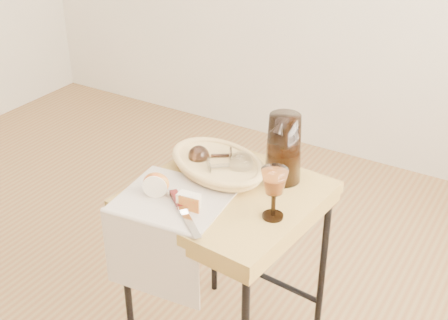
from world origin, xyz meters
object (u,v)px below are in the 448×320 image
Objects in this scene: side_table at (227,276)px; tea_towel at (173,199)px; wine_goblet at (274,194)px; pitcher at (284,148)px; bread_basket at (218,166)px; goblet_lying_b at (227,165)px; table_knife at (184,211)px; goblet_lying_a at (212,156)px; apple_half at (156,183)px.

side_table is 0.38m from tea_towel.
pitcher is at bearing 109.47° from wine_goblet.
bread_basket is at bearing 153.40° from wine_goblet.
goblet_lying_b is 0.80× the size of wine_goblet.
bread_basket is at bearing 139.02° from table_knife.
pitcher is at bearing 104.37° from table_knife.
goblet_lying_b is at bearing 122.42° from goblet_lying_a.
table_knife is at bearing -107.22° from pitcher.
pitcher is 1.07× the size of table_knife.
table_knife reaches higher than side_table.
goblet_lying_b reaches higher than table_knife.
wine_goblet is 1.99× the size of apple_half.
goblet_lying_b is 0.48× the size of pitcher.
table_knife is (0.08, -0.05, 0.01)m from tea_towel.
tea_towel is at bearing -132.02° from side_table.
apple_half reaches higher than tea_towel.
wine_goblet reaches higher than bread_basket.
wine_goblet reaches higher than side_table.
goblet_lying_a is at bearing -159.03° from pitcher.
wine_goblet is at bearing 7.56° from tea_towel.
side_table is at bearing -24.48° from bread_basket.
wine_goblet reaches higher than goblet_lying_a.
bread_basket is at bearing 136.27° from side_table.
pitcher is at bearing 53.72° from side_table.
goblet_lying_a is (-0.12, 0.10, 0.39)m from side_table.
tea_towel is 0.21m from goblet_lying_b.
goblet_lying_a reaches higher than tea_towel.
table_knife reaches higher than tea_towel.
goblet_lying_a is (-0.00, 0.22, 0.04)m from tea_towel.
bread_basket is at bearing 119.49° from goblet_lying_a.
tea_towel is 1.30× the size of table_knife.
bread_basket is 2.03× the size of wine_goblet.
tea_towel is at bearing -154.11° from goblet_lying_b.
goblet_lying_b is 0.25m from wine_goblet.
side_table is at bearing 163.88° from wine_goblet.
apple_half is at bearing -142.06° from side_table.
goblet_lying_b is 1.59× the size of apple_half.
bread_basket is 0.27m from table_knife.
tea_towel is 2.50× the size of goblet_lying_b.
table_knife is (-0.04, -0.18, 0.36)m from side_table.
wine_goblet is at bearing 68.22° from table_knife.
goblet_lying_a reaches higher than table_knife.
bread_basket is 2.55× the size of goblet_lying_b.
pitcher is 3.28× the size of apple_half.
pitcher is (0.15, 0.09, 0.06)m from goblet_lying_b.
pitcher reaches higher than table_knife.
wine_goblet is at bearing -12.25° from apple_half.
goblet_lying_b is at bearing 61.94° from tea_towel.
goblet_lying_b reaches higher than goblet_lying_a.
goblet_lying_a is 0.72× the size of wine_goblet.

